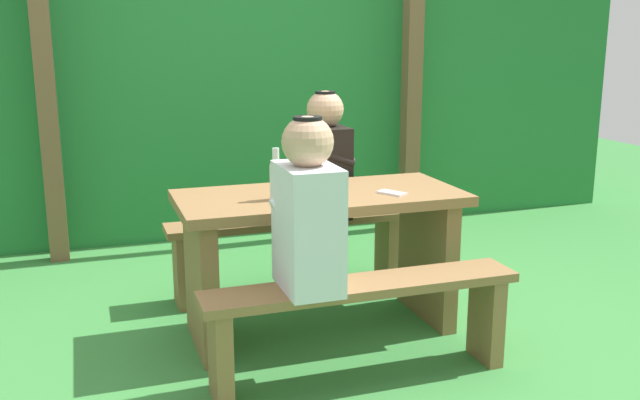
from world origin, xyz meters
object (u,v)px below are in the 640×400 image
object	(u,v)px
person_black_coat	(325,159)
drinking_glass	(307,188)
picnic_table	(320,238)
bottle_left	(321,178)
cell_phone	(392,193)
bench_near	(362,310)
bench_far	(289,240)
bottle_right	(276,179)
person_white_shirt	(308,211)

from	to	relation	value
person_black_coat	drinking_glass	xyz separation A→B (m)	(-0.31, -0.64, -0.02)
picnic_table	bottle_left	xyz separation A→B (m)	(-0.01, -0.06, 0.32)
person_black_coat	bottle_left	xyz separation A→B (m)	(-0.23, -0.62, 0.02)
person_black_coat	cell_phone	xyz separation A→B (m)	(0.10, -0.69, -0.06)
cell_phone	person_black_coat	bearing A→B (deg)	68.22
picnic_table	bench_near	size ratio (longest dim) A/B	1.00
bench_far	cell_phone	bearing A→B (deg)	-64.89
bench_far	drinking_glass	size ratio (longest dim) A/B	15.33
bench_near	bench_far	bearing A→B (deg)	90.00
bench_far	cell_phone	world-z (taller)	cell_phone
picnic_table	drinking_glass	distance (m)	0.30
picnic_table	bench_near	distance (m)	0.59
bench_far	bottle_right	distance (m)	0.84
person_white_shirt	person_black_coat	size ratio (longest dim) A/B	1.00
picnic_table	person_white_shirt	world-z (taller)	person_white_shirt
person_white_shirt	bottle_right	world-z (taller)	person_white_shirt
person_white_shirt	person_black_coat	distance (m)	1.22
person_black_coat	bottle_right	size ratio (longest dim) A/B	2.92
bench_far	bottle_right	world-z (taller)	bottle_right
bench_far	drinking_glass	xyz separation A→B (m)	(-0.09, -0.64, 0.44)
person_black_coat	cell_phone	distance (m)	0.70
bench_far	drinking_glass	world-z (taller)	drinking_glass
picnic_table	person_black_coat	xyz separation A→B (m)	(0.22, 0.56, 0.29)
cell_phone	drinking_glass	bearing A→B (deg)	141.79
picnic_table	bottle_left	size ratio (longest dim) A/B	6.41
bottle_left	bottle_right	size ratio (longest dim) A/B	0.89
drinking_glass	cell_phone	xyz separation A→B (m)	(0.42, -0.06, -0.04)
bench_near	cell_phone	world-z (taller)	cell_phone
bottle_left	picnic_table	bearing A→B (deg)	77.55
person_white_shirt	drinking_glass	bearing A→B (deg)	72.98
person_black_coat	bottle_right	bearing A→B (deg)	-126.13
person_white_shirt	bottle_left	xyz separation A→B (m)	(0.23, 0.51, 0.02)
bottle_right	person_white_shirt	bearing A→B (deg)	-90.16
bench_near	picnic_table	bearing A→B (deg)	90.00
drinking_glass	bottle_right	xyz separation A→B (m)	(-0.15, 0.00, 0.05)
bench_near	cell_phone	distance (m)	0.68
bottle_right	bench_far	bearing A→B (deg)	69.27
person_white_shirt	cell_phone	size ratio (longest dim) A/B	5.14
bench_far	person_black_coat	bearing A→B (deg)	-0.86
bench_far	drinking_glass	bearing A→B (deg)	-98.21
person_black_coat	bench_far	bearing A→B (deg)	179.14
person_white_shirt	cell_phone	distance (m)	0.72
bench_near	bench_far	size ratio (longest dim) A/B	1.00
bench_far	cell_phone	distance (m)	0.87
bench_near	bottle_right	size ratio (longest dim) A/B	5.67
drinking_glass	bottle_left	xyz separation A→B (m)	(0.08, 0.01, 0.04)
bench_near	cell_phone	bearing A→B (deg)	53.23
bench_near	bench_far	distance (m)	1.13
picnic_table	bottle_right	bearing A→B (deg)	-163.69
person_white_shirt	picnic_table	bearing A→B (deg)	66.71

